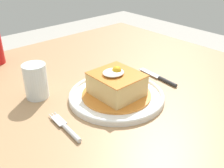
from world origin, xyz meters
TOP-DOWN VIEW (x-y plane):
  - dining_table at (0.00, 0.00)m, footprint 1.11×1.01m
  - main_plate at (-0.04, -0.10)m, footprint 0.28×0.28m
  - sandwich_meal at (-0.04, -0.10)m, footprint 0.20×0.20m
  - fork at (-0.23, -0.13)m, footprint 0.03×0.14m
  - knife at (0.15, -0.12)m, footprint 0.03×0.17m
  - drinking_glass at (-0.21, 0.06)m, footprint 0.07×0.07m

SIDE VIEW (x-z plane):
  - dining_table at x=0.00m, z-range 0.26..0.98m
  - fork at x=-0.23m, z-range 0.72..0.74m
  - knife at x=0.15m, z-range 0.72..0.74m
  - main_plate at x=-0.04m, z-range 0.72..0.74m
  - sandwich_meal at x=-0.04m, z-range 0.72..0.81m
  - drinking_glass at x=-0.21m, z-range 0.72..0.82m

